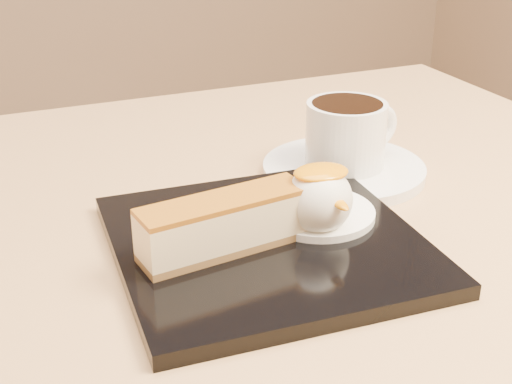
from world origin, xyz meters
name	(u,v)px	position (x,y,z in m)	size (l,w,h in m)	color
dessert_plate	(266,244)	(-0.02, 0.00, 0.73)	(0.22, 0.22, 0.01)	black
cheesecake	(224,224)	(-0.06, -0.01, 0.75)	(0.13, 0.05, 0.04)	brown
cream_smear	(317,213)	(0.03, 0.01, 0.73)	(0.09, 0.09, 0.01)	white
ice_cream_scoop	(319,200)	(0.02, -0.01, 0.76)	(0.05, 0.05, 0.05)	white
mango_sauce	(321,172)	(0.02, -0.01, 0.78)	(0.04, 0.03, 0.01)	orange
mint_sprig	(270,202)	(0.00, 0.04, 0.74)	(0.04, 0.03, 0.00)	#2C883A
saucer	(344,169)	(0.10, 0.10, 0.72)	(0.15, 0.15, 0.01)	white
coffee_cup	(347,133)	(0.10, 0.10, 0.76)	(0.10, 0.07, 0.06)	white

